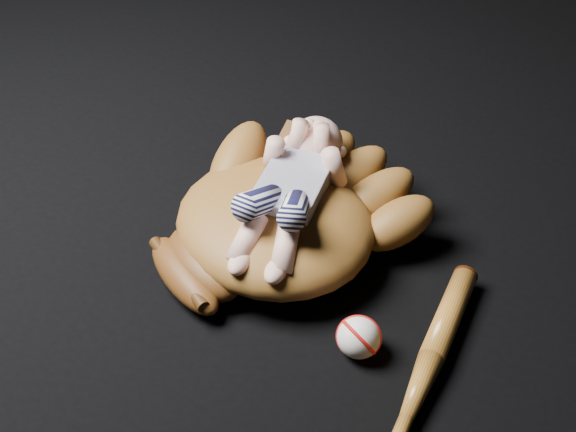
{
  "coord_description": "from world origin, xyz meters",
  "views": [
    {
      "loc": [
        0.61,
        -0.77,
        0.97
      ],
      "look_at": [
        0.04,
        0.11,
        0.09
      ],
      "focal_mm": 50.0,
      "sensor_mm": 36.0,
      "label": 1
    }
  ],
  "objects_px": {
    "baseball_bat": "(426,370)",
    "baseball": "(359,337)",
    "newborn_baby": "(287,191)",
    "baseball_glove": "(275,215)"
  },
  "relations": [
    {
      "from": "newborn_baby",
      "to": "baseball",
      "type": "distance_m",
      "value": 0.28
    },
    {
      "from": "newborn_baby",
      "to": "baseball",
      "type": "bearing_deg",
      "value": -46.09
    },
    {
      "from": "newborn_baby",
      "to": "baseball_bat",
      "type": "bearing_deg",
      "value": -35.39
    },
    {
      "from": "baseball_bat",
      "to": "baseball",
      "type": "distance_m",
      "value": 0.11
    },
    {
      "from": "baseball_bat",
      "to": "baseball",
      "type": "bearing_deg",
      "value": -175.84
    },
    {
      "from": "baseball_bat",
      "to": "baseball_glove",
      "type": "bearing_deg",
      "value": 161.51
    },
    {
      "from": "baseball_glove",
      "to": "newborn_baby",
      "type": "bearing_deg",
      "value": 54.42
    },
    {
      "from": "baseball_glove",
      "to": "baseball_bat",
      "type": "relative_size",
      "value": 1.17
    },
    {
      "from": "baseball_bat",
      "to": "newborn_baby",
      "type": "bearing_deg",
      "value": 158.88
    },
    {
      "from": "baseball_glove",
      "to": "baseball",
      "type": "xyz_separation_m",
      "value": [
        0.24,
        -0.12,
        -0.05
      ]
    }
  ]
}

